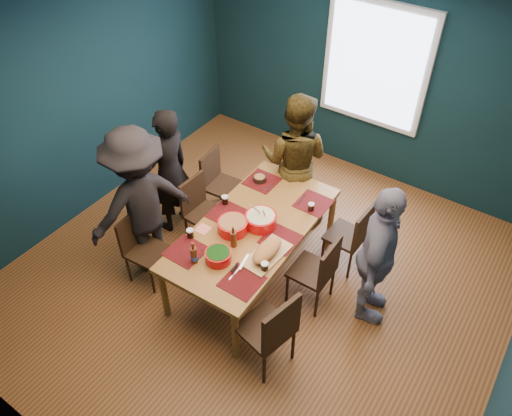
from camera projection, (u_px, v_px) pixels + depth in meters
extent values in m
cube|color=brown|center=(261.00, 278.00, 5.57)|extent=(5.00, 5.00, 0.01)
cube|color=white|center=(263.00, 46.00, 3.76)|extent=(5.00, 5.00, 0.01)
cube|color=#0E2730|center=(81.00, 106.00, 5.72)|extent=(0.01, 5.00, 2.70)
cube|color=#0E2730|center=(374.00, 79.00, 6.20)|extent=(5.00, 0.01, 2.70)
cube|color=#0E2730|center=(40.00, 391.00, 3.13)|extent=(5.00, 0.01, 2.70)
cube|color=silver|center=(376.00, 65.00, 6.05)|extent=(1.35, 0.06, 1.55)
cube|color=olive|center=(253.00, 228.00, 5.10)|extent=(1.07, 2.05, 0.05)
cylinder|color=olive|center=(164.00, 291.00, 4.97)|extent=(0.07, 0.07, 0.72)
cylinder|color=olive|center=(235.00, 335.00, 4.60)|extent=(0.07, 0.07, 0.72)
cylinder|color=olive|center=(267.00, 193.00, 6.11)|extent=(0.07, 0.07, 0.72)
cylinder|color=olive|center=(331.00, 221.00, 5.74)|extent=(0.07, 0.07, 0.72)
cube|color=black|center=(223.00, 186.00, 6.11)|extent=(0.42, 0.42, 0.04)
cube|color=black|center=(210.00, 167.00, 6.02)|extent=(0.07, 0.39, 0.43)
cylinder|color=black|center=(206.00, 203.00, 6.21)|extent=(0.03, 0.03, 0.40)
cylinder|color=black|center=(228.00, 212.00, 6.08)|extent=(0.03, 0.03, 0.40)
cylinder|color=black|center=(220.00, 188.00, 6.42)|extent=(0.03, 0.03, 0.40)
cylinder|color=black|center=(242.00, 196.00, 6.30)|extent=(0.03, 0.03, 0.40)
cube|color=black|center=(206.00, 215.00, 5.72)|extent=(0.41, 0.41, 0.04)
cube|color=black|center=(193.00, 194.00, 5.65)|extent=(0.06, 0.39, 0.43)
cylinder|color=black|center=(187.00, 230.00, 5.84)|extent=(0.03, 0.03, 0.40)
cylinder|color=black|center=(208.00, 243.00, 5.69)|extent=(0.03, 0.03, 0.40)
cylinder|color=black|center=(206.00, 215.00, 6.04)|extent=(0.03, 0.03, 0.40)
cylinder|color=black|center=(227.00, 227.00, 5.89)|extent=(0.03, 0.03, 0.40)
cube|color=black|center=(147.00, 252.00, 5.31)|extent=(0.41, 0.41, 0.04)
cube|color=black|center=(131.00, 231.00, 5.22)|extent=(0.07, 0.38, 0.42)
cylinder|color=black|center=(129.00, 269.00, 5.41)|extent=(0.03, 0.03, 0.39)
cylinder|color=black|center=(152.00, 281.00, 5.29)|extent=(0.03, 0.03, 0.39)
cylinder|color=black|center=(148.00, 250.00, 5.62)|extent=(0.03, 0.03, 0.39)
cylinder|color=black|center=(171.00, 261.00, 5.50)|extent=(0.03, 0.03, 0.39)
cube|color=black|center=(346.00, 236.00, 5.47)|extent=(0.41, 0.41, 0.04)
cube|color=black|center=(363.00, 227.00, 5.23)|extent=(0.05, 0.39, 0.43)
cylinder|color=black|center=(323.00, 252.00, 5.59)|extent=(0.03, 0.03, 0.40)
cylinder|color=black|center=(349.00, 265.00, 5.44)|extent=(0.03, 0.03, 0.40)
cylinder|color=black|center=(338.00, 235.00, 5.79)|extent=(0.03, 0.03, 0.40)
cylinder|color=black|center=(364.00, 247.00, 5.64)|extent=(0.03, 0.03, 0.40)
cube|color=black|center=(311.00, 271.00, 5.07)|extent=(0.41, 0.41, 0.04)
cube|color=black|center=(330.00, 263.00, 4.84)|extent=(0.04, 0.41, 0.44)
cylinder|color=black|center=(287.00, 289.00, 5.19)|extent=(0.03, 0.03, 0.41)
cylinder|color=black|center=(316.00, 304.00, 5.05)|extent=(0.03, 0.03, 0.41)
cylinder|color=black|center=(304.00, 268.00, 5.40)|extent=(0.03, 0.03, 0.41)
cylinder|color=black|center=(332.00, 282.00, 5.26)|extent=(0.03, 0.03, 0.41)
cube|color=black|center=(265.00, 328.00, 4.52)|extent=(0.53, 0.53, 0.04)
cube|color=black|center=(282.00, 325.00, 4.23)|extent=(0.14, 0.44, 0.48)
cylinder|color=black|center=(236.00, 342.00, 4.69)|extent=(0.03, 0.03, 0.45)
cylinder|color=black|center=(264.00, 369.00, 4.48)|extent=(0.03, 0.03, 0.45)
cylinder|color=black|center=(265.00, 320.00, 4.88)|extent=(0.03, 0.03, 0.45)
cylinder|color=black|center=(293.00, 344.00, 4.67)|extent=(0.03, 0.03, 0.45)
imported|color=black|center=(169.00, 172.00, 5.70)|extent=(0.42, 0.61, 1.60)
imported|color=black|center=(294.00, 160.00, 5.79)|extent=(0.96, 0.83, 1.70)
imported|color=silver|center=(377.00, 257.00, 4.70)|extent=(0.63, 1.02, 1.62)
imported|color=black|center=(140.00, 202.00, 5.18)|extent=(1.00, 1.29, 1.76)
cylinder|color=red|center=(233.00, 226.00, 4.99)|extent=(0.31, 0.31, 0.12)
cylinder|color=#609636|center=(232.00, 222.00, 4.96)|extent=(0.27, 0.27, 0.02)
cylinder|color=red|center=(261.00, 220.00, 5.05)|extent=(0.32, 0.32, 0.13)
cylinder|color=#F0E9C4|center=(261.00, 216.00, 5.01)|extent=(0.29, 0.29, 0.02)
cylinder|color=tan|center=(264.00, 214.00, 4.96)|extent=(0.09, 0.18, 0.26)
cylinder|color=tan|center=(258.00, 211.00, 4.99)|extent=(0.08, 0.18, 0.26)
cylinder|color=red|center=(218.00, 256.00, 4.70)|extent=(0.25, 0.25, 0.11)
cylinder|color=#154B12|center=(218.00, 253.00, 4.67)|extent=(0.22, 0.22, 0.02)
cube|color=tan|center=(267.00, 255.00, 4.77)|extent=(0.29, 0.53, 0.02)
ellipsoid|color=#C48246|center=(267.00, 250.00, 4.72)|extent=(0.21, 0.42, 0.12)
cube|color=silver|center=(244.00, 262.00, 4.68)|extent=(0.07, 0.21, 0.00)
cylinder|color=black|center=(235.00, 268.00, 4.62)|extent=(0.04, 0.12, 0.02)
sphere|color=#215613|center=(260.00, 257.00, 4.65)|extent=(0.04, 0.04, 0.04)
sphere|color=#215613|center=(267.00, 250.00, 4.72)|extent=(0.04, 0.04, 0.04)
sphere|color=#215613|center=(274.00, 242.00, 4.79)|extent=(0.04, 0.04, 0.04)
cylinder|color=black|center=(260.00, 179.00, 5.61)|extent=(0.15, 0.15, 0.06)
cylinder|color=#609636|center=(260.00, 177.00, 5.60)|extent=(0.12, 0.12, 0.01)
cylinder|color=#4C200D|center=(194.00, 255.00, 4.66)|extent=(0.06, 0.06, 0.18)
cylinder|color=#4C200D|center=(193.00, 246.00, 4.57)|extent=(0.03, 0.03, 0.07)
cylinder|color=#1743A2|center=(194.00, 257.00, 4.68)|extent=(0.07, 0.07, 0.04)
cylinder|color=#4C200D|center=(233.00, 239.00, 4.82)|extent=(0.06, 0.06, 0.18)
cylinder|color=#4C200D|center=(233.00, 230.00, 4.74)|extent=(0.03, 0.03, 0.07)
cylinder|color=black|center=(190.00, 234.00, 4.93)|extent=(0.07, 0.07, 0.10)
cylinder|color=silver|center=(190.00, 230.00, 4.90)|extent=(0.07, 0.07, 0.01)
cylinder|color=black|center=(265.00, 267.00, 4.61)|extent=(0.07, 0.07, 0.10)
cylinder|color=silver|center=(265.00, 264.00, 4.58)|extent=(0.07, 0.07, 0.01)
cylinder|color=black|center=(311.00, 207.00, 5.23)|extent=(0.06, 0.06, 0.09)
cylinder|color=silver|center=(311.00, 204.00, 5.20)|extent=(0.07, 0.07, 0.01)
cylinder|color=black|center=(225.00, 200.00, 5.31)|extent=(0.07, 0.07, 0.10)
cylinder|color=silver|center=(225.00, 197.00, 5.28)|extent=(0.07, 0.07, 0.01)
cube|color=#FF7E6B|center=(283.00, 236.00, 4.98)|extent=(0.17, 0.17, 0.00)
cube|color=#FF7E6B|center=(203.00, 229.00, 5.05)|extent=(0.14, 0.14, 0.00)
cube|color=#FF7E6B|center=(241.00, 282.00, 4.53)|extent=(0.20, 0.20, 0.00)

